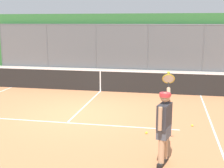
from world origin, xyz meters
The scene contains 7 objects.
ground_plane centered at (0.00, 0.00, 0.00)m, with size 60.00×60.00×0.00m, color #C67A4C.
court_line_markings centered at (0.00, 1.33, 0.00)m, with size 8.79×8.26×0.01m.
fence_backdrop centered at (0.00, -10.07, 1.78)m, with size 19.42×1.37×3.58m.
tennis_net centered at (0.00, -3.62, 0.49)m, with size 11.29×0.09×1.07m.
tennis_player centered at (-2.99, 3.18, 0.94)m, with size 0.37×1.38×1.90m.
tennis_ball_by_sideline centered at (-2.49, 1.39, 0.03)m, with size 0.07×0.07×0.07m, color #CCDB33.
tennis_ball_near_baseline centered at (-3.78, 0.52, 0.03)m, with size 0.07×0.07×0.07m, color #C1D138.
Camera 1 is at (-3.10, 9.54, 3.05)m, focal length 49.25 mm.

